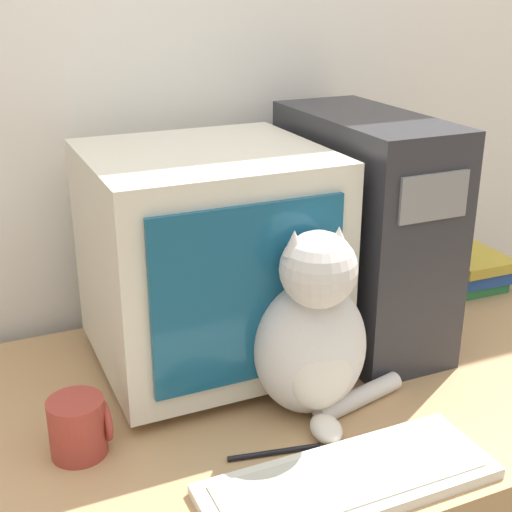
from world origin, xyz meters
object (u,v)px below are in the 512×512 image
Objects in this scene: cat at (314,336)px; pen at (274,452)px; mug at (79,427)px; keyboard at (349,481)px; crt_monitor at (208,258)px; book_stack at (470,269)px; computer_tower at (362,228)px.

pen is at bearing -133.83° from cat.
cat reaches higher than mug.
crt_monitor is at bearing 97.52° from keyboard.
pen is (-0.74, -0.42, -0.04)m from book_stack.
cat is 3.56× the size of mug.
cat reaches higher than pen.
mug is (-0.35, 0.25, 0.04)m from keyboard.
mug reaches higher than pen.
book_stack is 1.85× the size of mug.
mug is at bearing -177.80° from cat.
crt_monitor is 2.80× the size of pen.
crt_monitor is 0.34m from computer_tower.
crt_monitor reaches higher than mug.
crt_monitor reaches higher than pen.
computer_tower is 1.34× the size of cat.
mug is at bearing -163.40° from computer_tower.
computer_tower reaches higher than crt_monitor.
keyboard is at bearing -82.48° from crt_monitor.
book_stack reaches higher than pen.
book_stack is at bearing 38.72° from keyboard.
computer_tower is at bearing 42.63° from pen.
pen is (-0.01, -0.33, -0.22)m from crt_monitor.
computer_tower is at bearing -165.80° from book_stack.
mug is (-0.63, -0.19, -0.19)m from computer_tower.
crt_monitor is 0.75m from book_stack.
mug is (-0.30, -0.19, -0.17)m from crt_monitor.
pen is 1.56× the size of mug.
mug reaches higher than book_stack.
pen is 0.32m from mug.
cat is at bearing 37.06° from pen.
keyboard reaches higher than pen.
cat is 0.72m from book_stack.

